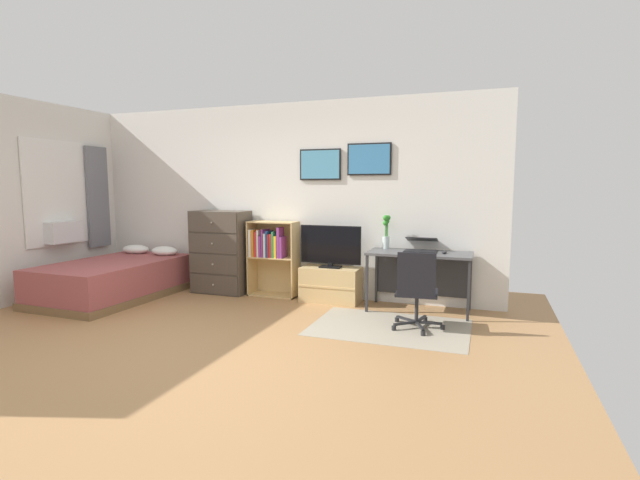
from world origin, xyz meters
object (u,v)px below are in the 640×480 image
(tv_stand, at_px, (331,284))
(bamboo_vase, at_px, (386,231))
(desk, at_px, (420,262))
(bed, at_px, (114,279))
(dresser, at_px, (221,252))
(laptop, at_px, (421,245))
(computer_mouse, at_px, (444,252))
(office_chair, at_px, (417,289))
(bookshelf, at_px, (270,251))
(television, at_px, (330,247))

(tv_stand, height_order, bamboo_vase, bamboo_vase)
(desk, bearing_deg, bed, -169.06)
(tv_stand, height_order, desk, desk)
(dresser, xyz_separation_m, laptop, (2.86, 0.06, 0.21))
(bed, relative_size, bamboo_vase, 4.65)
(desk, bearing_deg, computer_mouse, -15.74)
(bed, bearing_deg, tv_stand, 16.48)
(desk, distance_m, computer_mouse, 0.34)
(bed, distance_m, office_chair, 4.18)
(desk, distance_m, bamboo_vase, 0.60)
(office_chair, bearing_deg, desk, 90.70)
(bamboo_vase, bearing_deg, laptop, -6.77)
(bed, distance_m, laptop, 4.21)
(tv_stand, distance_m, computer_mouse, 1.57)
(bookshelf, distance_m, bamboo_vase, 1.67)
(television, bearing_deg, bookshelf, 175.70)
(television, relative_size, laptop, 1.94)
(bamboo_vase, bearing_deg, bed, -166.04)
(office_chair, relative_size, computer_mouse, 8.27)
(office_chair, relative_size, bamboo_vase, 1.97)
(tv_stand, relative_size, laptop, 1.83)
(bed, distance_m, television, 3.05)
(tv_stand, relative_size, bamboo_vase, 1.80)
(bookshelf, distance_m, tv_stand, 1.00)
(tv_stand, bearing_deg, office_chair, -35.15)
(office_chair, bearing_deg, bookshelf, 152.03)
(laptop, xyz_separation_m, computer_mouse, (0.30, -0.14, -0.05))
(tv_stand, bearing_deg, bamboo_vase, 7.76)
(television, bearing_deg, desk, 0.41)
(office_chair, bearing_deg, television, 140.82)
(television, relative_size, office_chair, 0.97)
(bed, distance_m, dresser, 1.50)
(dresser, bearing_deg, computer_mouse, -1.48)
(office_chair, height_order, computer_mouse, office_chair)
(television, bearing_deg, dresser, 179.75)
(bed, xyz_separation_m, television, (2.91, 0.78, 0.48))
(tv_stand, bearing_deg, desk, -0.67)
(dresser, distance_m, office_chair, 3.08)
(desk, bearing_deg, dresser, -179.97)
(tv_stand, relative_size, television, 0.94)
(tv_stand, xyz_separation_m, desk, (1.18, -0.01, 0.37))
(bed, relative_size, bookshelf, 1.92)
(television, height_order, bamboo_vase, bamboo_vase)
(computer_mouse, bearing_deg, television, 177.12)
(tv_stand, height_order, television, television)
(bookshelf, relative_size, computer_mouse, 10.16)
(bed, relative_size, laptop, 4.72)
(dresser, relative_size, office_chair, 1.39)
(laptop, distance_m, bamboo_vase, 0.49)
(bed, distance_m, desk, 4.18)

